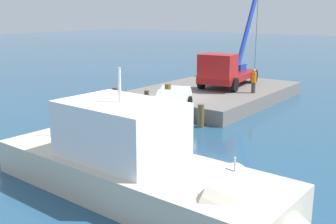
% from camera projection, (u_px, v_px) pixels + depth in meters
% --- Properties ---
extents(ground, '(200.00, 200.00, 0.00)m').
position_uv_depth(ground, '(181.00, 110.00, 27.33)').
color(ground, navy).
extents(dock, '(12.65, 8.65, 0.92)m').
position_uv_depth(dock, '(214.00, 94.00, 30.58)').
color(dock, slate).
rests_on(dock, ground).
extents(crane_truck, '(9.51, 3.52, 7.73)m').
position_uv_depth(crane_truck, '(226.00, 69.00, 30.43)').
color(crane_truck, maroon).
rests_on(crane_truck, dock).
extents(dock_worker, '(0.34, 0.34, 1.65)m').
position_uv_depth(dock_worker, '(254.00, 81.00, 28.30)').
color(dock_worker, '#3C3C3C').
rests_on(dock_worker, dock).
extents(salvaged_car, '(4.50, 2.98, 3.18)m').
position_uv_depth(salvaged_car, '(166.00, 115.00, 23.46)').
color(salvaged_car, silver).
rests_on(salvaged_car, ground).
extents(moored_yacht, '(4.11, 13.64, 6.15)m').
position_uv_depth(moored_yacht, '(171.00, 194.00, 13.63)').
color(moored_yacht, beige).
rests_on(moored_yacht, ground).
extents(piling_near, '(0.33, 0.33, 1.56)m').
position_uv_depth(piling_near, '(115.00, 99.00, 27.02)').
color(piling_near, brown).
rests_on(piling_near, ground).
extents(piling_mid, '(0.30, 0.30, 1.64)m').
position_uv_depth(piling_mid, '(147.00, 103.00, 25.62)').
color(piling_mid, brown).
rests_on(piling_mid, ground).
extents(piling_far, '(0.37, 0.37, 2.20)m').
position_uv_depth(piling_far, '(168.00, 102.00, 24.65)').
color(piling_far, brown).
rests_on(piling_far, ground).
extents(piling_end, '(0.36, 0.36, 1.33)m').
position_uv_depth(piling_end, '(201.00, 116.00, 23.20)').
color(piling_end, brown).
rests_on(piling_end, ground).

